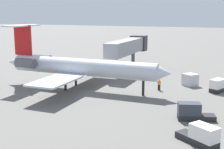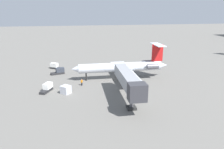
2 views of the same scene
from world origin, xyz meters
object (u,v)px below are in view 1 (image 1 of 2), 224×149
at_px(jet_bridge, 129,46).
at_px(cargo_container_uld, 190,80).
at_px(baggage_tug_lead, 219,86).
at_px(baggage_tug_trailing, 201,136).
at_px(ground_crew_marshaller, 159,85).
at_px(regional_jet, 76,66).
at_px(baggage_tug_spare, 192,112).

relative_size(jet_bridge, cargo_container_uld, 6.16).
relative_size(baggage_tug_lead, baggage_tug_trailing, 1.03).
xyz_separation_m(jet_bridge, ground_crew_marshaller, (-12.80, -9.00, -4.03)).
bearing_deg(jet_bridge, baggage_tug_lead, -120.91).
height_order(baggage_tug_trailing, cargo_container_uld, baggage_tug_trailing).
xyz_separation_m(ground_crew_marshaller, cargo_container_uld, (4.73, -3.93, 0.09)).
xyz_separation_m(regional_jet, baggage_tug_spare, (-7.85, -18.21, -2.65)).
height_order(baggage_tug_lead, baggage_tug_spare, same).
bearing_deg(baggage_tug_lead, baggage_tug_trailing, 178.37).
xyz_separation_m(regional_jet, jet_bridge, (16.39, -2.96, 1.41)).
xyz_separation_m(jet_bridge, baggage_tug_trailing, (-30.57, -16.76, -4.05)).
distance_m(regional_jet, ground_crew_marshaller, 12.76).
height_order(regional_jet, baggage_tug_lead, regional_jet).
bearing_deg(cargo_container_uld, ground_crew_marshaller, 140.30).
relative_size(jet_bridge, baggage_tug_spare, 4.00).
bearing_deg(baggage_tug_trailing, ground_crew_marshaller, 23.60).
xyz_separation_m(jet_bridge, baggage_tug_lead, (-10.38, -17.34, -4.05)).
bearing_deg(jet_bridge, ground_crew_marshaller, -144.88).
bearing_deg(cargo_container_uld, baggage_tug_trailing, -170.32).
relative_size(regional_jet, baggage_tug_trailing, 6.68).
relative_size(regional_jet, jet_bridge, 1.61).
xyz_separation_m(baggage_tug_trailing, cargo_container_uld, (22.50, 3.84, 0.11)).
distance_m(jet_bridge, baggage_tug_lead, 20.61).
bearing_deg(regional_jet, baggage_tug_lead, -73.52).
distance_m(jet_bridge, baggage_tug_trailing, 35.10).
height_order(baggage_tug_lead, baggage_tug_trailing, same).
bearing_deg(jet_bridge, baggage_tug_trailing, -151.26).
bearing_deg(jet_bridge, regional_jet, 169.78).
height_order(jet_bridge, baggage_tug_trailing, jet_bridge).
bearing_deg(baggage_tug_spare, ground_crew_marshaller, 28.68).
distance_m(baggage_tug_lead, baggage_tug_spare, 14.01).
distance_m(jet_bridge, cargo_container_uld, 15.74).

